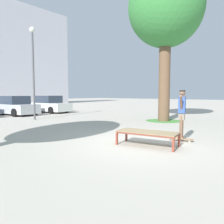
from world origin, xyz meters
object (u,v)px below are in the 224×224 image
Objects in this scene: tree_near_right at (166,9)px; car_white at (49,105)px; skateboard at (181,139)px; light_post at (33,59)px; skate_box at (147,133)px; skater at (182,111)px; car_silver at (15,106)px.

car_white is at bearing 95.97° from tree_near_right.
skateboard is 0.14× the size of light_post.
light_post reaches higher than car_white.
skater is (1.34, -0.54, 0.66)m from skate_box.
skater reaches higher than skate_box.
tree_near_right reaches higher than skateboard.
skate_box is at bearing -156.39° from tree_near_right.
light_post is (-4.89, 6.58, -2.82)m from tree_near_right.
light_post is at bearing -99.19° from car_silver.
skater is 14.52m from car_white.
tree_near_right is 2.09× the size of car_white.
skater is 0.29× the size of light_post.
skate_box is 9.99m from light_post.
car_silver reaches higher than skateboard.
tree_near_right is (4.88, 3.26, 5.57)m from skater.
skater is 10.21m from light_post.
car_white reaches higher than skate_box.
car_white is 6.44m from light_post.
car_silver reaches higher than skate_box.
light_post reaches higher than car_silver.
light_post is at bearing 90.07° from skateboard.
car_white reaches higher than skateboard.
car_silver and car_white have the same top height.
light_post reaches higher than skate_box.
skateboard is 0.19× the size of car_white.
skater reaches higher than skateboard.
light_post is (-0.01, 9.84, 2.75)m from skater.
skate_box is at bearing -98.16° from light_post.
car_silver is at bearing 111.58° from tree_near_right.
tree_near_right is 12.93m from car_silver.
car_silver is at bearing 80.81° from light_post.
tree_near_right is (4.88, 3.26, 6.57)m from skateboard.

